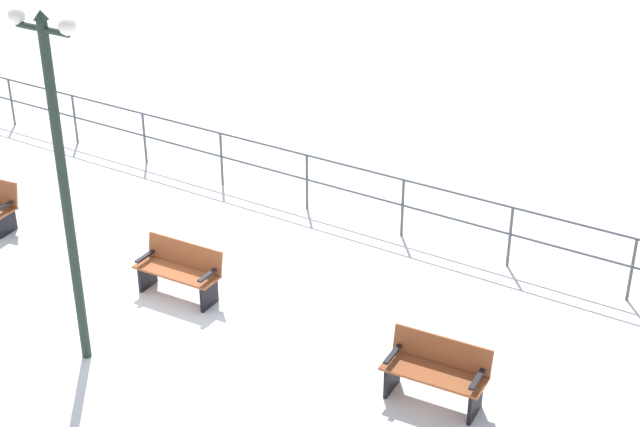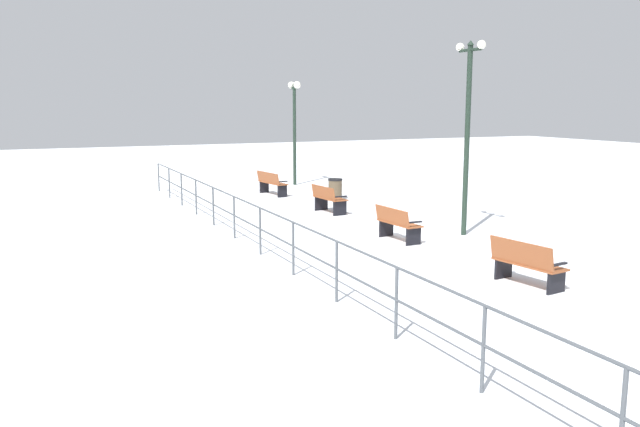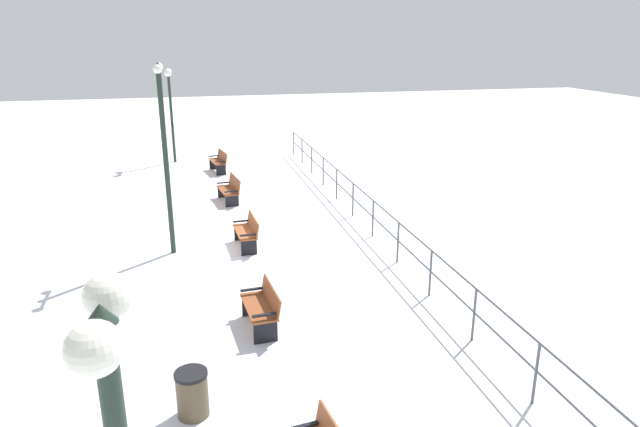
% 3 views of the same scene
% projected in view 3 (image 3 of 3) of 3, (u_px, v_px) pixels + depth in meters
% --- Properties ---
extents(ground_plane, '(80.00, 80.00, 0.00)m').
position_uv_depth(ground_plane, '(240.00, 248.00, 15.72)').
color(ground_plane, white).
rests_on(ground_plane, ground).
extents(bench_nearest, '(0.75, 1.51, 0.90)m').
position_uv_depth(bench_nearest, '(219.00, 161.00, 24.11)').
color(bench_nearest, brown).
rests_on(bench_nearest, ground).
extents(bench_second, '(0.77, 1.53, 0.90)m').
position_uv_depth(bench_second, '(230.00, 189.00, 19.88)').
color(bench_second, brown).
rests_on(bench_second, ground).
extents(bench_third, '(0.60, 1.44, 0.87)m').
position_uv_depth(bench_third, '(247.00, 232.00, 15.63)').
color(bench_third, brown).
rests_on(bench_third, ground).
extents(bench_fourth, '(0.68, 1.42, 0.87)m').
position_uv_depth(bench_fourth, '(262.00, 307.00, 11.32)').
color(bench_fourth, brown).
rests_on(bench_fourth, ground).
extents(lamppost_near, '(0.32, 0.95, 4.20)m').
position_uv_depth(lamppost_near, '(170.00, 95.00, 25.21)').
color(lamppost_near, '#1E2D23').
rests_on(lamppost_near, ground).
extents(lamppost_middle, '(0.22, 1.10, 5.03)m').
position_uv_depth(lamppost_middle, '(164.00, 141.00, 14.43)').
color(lamppost_middle, '#1E2D23').
rests_on(lamppost_middle, ground).
extents(waterfront_railing, '(0.05, 24.25, 1.12)m').
position_uv_depth(waterfront_railing, '(373.00, 212.00, 16.35)').
color(waterfront_railing, '#4C5156').
rests_on(waterfront_railing, ground).
extents(trash_bin, '(0.52, 0.52, 0.77)m').
position_uv_depth(trash_bin, '(192.00, 394.00, 8.73)').
color(trash_bin, brown).
rests_on(trash_bin, ground).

